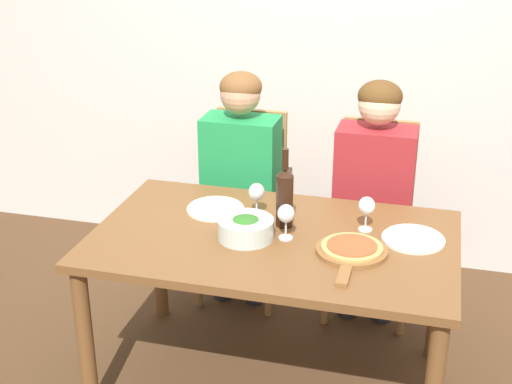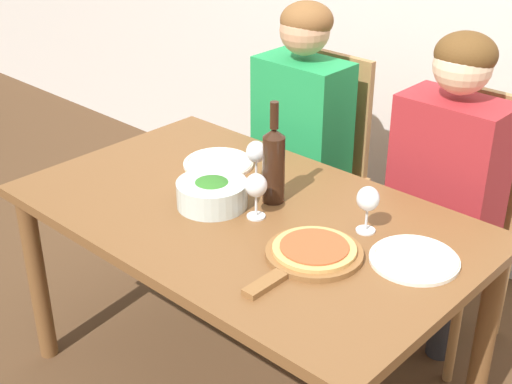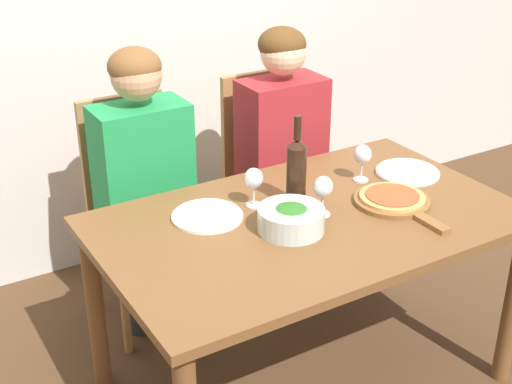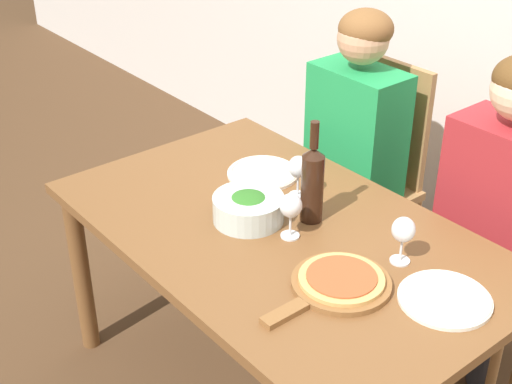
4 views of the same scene
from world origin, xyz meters
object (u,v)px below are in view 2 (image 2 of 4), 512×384
object	(u,v)px
chair_right	(455,213)
person_woman	(299,122)
wine_bottle	(274,163)
wine_glass_right	(368,201)
dinner_plate_left	(218,163)
pizza_on_board	(312,253)
broccoli_bowl	(212,193)
chair_left	(315,162)
person_man	(447,170)
dinner_plate_right	(414,259)
wine_glass_left	(256,154)
wine_glass_centre	(256,188)

from	to	relation	value
chair_right	person_woman	world-z (taller)	person_woman
wine_bottle	wine_glass_right	xyz separation A→B (m)	(0.34, 0.04, -0.03)
dinner_plate_left	pizza_on_board	size ratio (longest dim) A/B	0.61
broccoli_bowl	chair_left	bearing A→B (deg)	105.47
person_woman	person_man	distance (m)	0.68
dinner_plate_left	broccoli_bowl	bearing A→B (deg)	-48.30
person_man	chair_left	bearing A→B (deg)	170.26
dinner_plate_right	wine_glass_left	size ratio (longest dim) A/B	1.70
wine_bottle	dinner_plate_right	size ratio (longest dim) A/B	1.35
chair_right	broccoli_bowl	size ratio (longest dim) A/B	4.28
wine_glass_centre	pizza_on_board	bearing A→B (deg)	-13.14
wine_bottle	dinner_plate_left	size ratio (longest dim) A/B	1.35
pizza_on_board	wine_glass_left	world-z (taller)	wine_glass_left
dinner_plate_right	wine_bottle	bearing A→B (deg)	179.31
wine_bottle	broccoli_bowl	xyz separation A→B (m)	(-0.13, -0.16, -0.09)
person_man	wine_glass_centre	xyz separation A→B (m)	(-0.28, -0.69, 0.09)
dinner_plate_left	wine_glass_right	world-z (taller)	wine_glass_right
wine_glass_centre	wine_bottle	bearing A→B (deg)	105.58
chair_right	wine_glass_left	bearing A→B (deg)	-126.56
dinner_plate_right	pizza_on_board	world-z (taller)	pizza_on_board
wine_bottle	wine_glass_left	world-z (taller)	wine_bottle
chair_left	wine_glass_right	size ratio (longest dim) A/B	6.56
chair_right	wine_glass_right	xyz separation A→B (m)	(0.02, -0.64, 0.31)
wine_glass_centre	chair_left	bearing A→B (deg)	116.01
person_man	broccoli_bowl	distance (m)	0.85
person_man	wine_glass_left	distance (m)	0.68
chair_right	person_man	xyz separation A→B (m)	(0.00, -0.12, 0.22)
person_man	pizza_on_board	world-z (taller)	person_man
person_woman	wine_bottle	world-z (taller)	person_woman
wine_bottle	dinner_plate_right	xyz separation A→B (m)	(0.54, -0.01, -0.13)
broccoli_bowl	wine_glass_left	bearing A→B (deg)	93.46
wine_bottle	dinner_plate_right	world-z (taller)	wine_bottle
broccoli_bowl	wine_glass_right	world-z (taller)	wine_glass_right
broccoli_bowl	wine_glass_right	size ratio (longest dim) A/B	1.53
chair_left	wine_glass_centre	distance (m)	0.95
wine_bottle	wine_glass_centre	distance (m)	0.13
dinner_plate_left	wine_glass_left	distance (m)	0.21
dinner_plate_left	pizza_on_board	xyz separation A→B (m)	(0.64, -0.26, 0.01)
chair_right	chair_left	bearing A→B (deg)	180.00
chair_right	person_woman	size ratio (longest dim) A/B	0.80
person_woman	person_man	size ratio (longest dim) A/B	1.00
person_man	wine_glass_centre	distance (m)	0.75
chair_left	broccoli_bowl	distance (m)	0.91
person_woman	dinner_plate_left	world-z (taller)	person_woman
person_woman	wine_glass_centre	distance (m)	0.80
person_woman	dinner_plate_left	bearing A→B (deg)	-86.68
chair_left	wine_glass_left	world-z (taller)	chair_left
wine_glass_right	person_man	bearing A→B (deg)	92.34
wine_bottle	dinner_plate_left	xyz separation A→B (m)	(-0.33, 0.07, -0.13)
pizza_on_board	wine_glass_right	xyz separation A→B (m)	(0.03, 0.23, 0.09)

